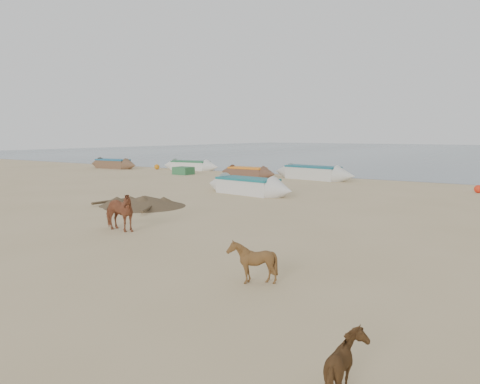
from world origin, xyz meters
name	(u,v)px	position (x,y,z in m)	size (l,w,h in m)	color
ground	(171,235)	(0.00, 0.00, 0.00)	(140.00, 140.00, 0.00)	tan
cow_adult	(118,212)	(-1.95, -0.47, 0.66)	(0.71, 1.56, 1.32)	brown
calf_front	(252,262)	(4.79, -2.62, 0.48)	(0.78, 0.88, 0.97)	brown
calf_right	(348,369)	(8.22, -5.80, 0.41)	(0.81, 0.69, 0.82)	brown
near_canoe	(247,186)	(-3.66, 10.15, 0.44)	(5.96, 1.40, 0.89)	silver
debris_pile	(145,201)	(-5.11, 3.89, 0.25)	(3.67, 3.67, 0.49)	brown
waterline_canoes	(370,176)	(-0.21, 20.07, 0.42)	(56.51, 4.28, 0.98)	brown
beach_clutter	(422,182)	(3.35, 19.37, 0.30)	(41.42, 5.07, 0.64)	#306C40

